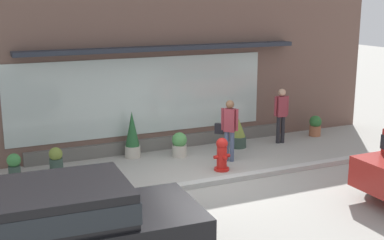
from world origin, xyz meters
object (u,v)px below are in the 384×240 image
(fire_hydrant, at_px, (222,154))
(potted_plant_corner_tall, at_px, (238,134))
(pedestrian_passerby, at_px, (281,112))
(pedestrian_with_handbag, at_px, (229,126))
(potted_plant_doorstep, at_px, (179,144))
(potted_plant_window_center, at_px, (132,135))
(parked_car_black, at_px, (60,229))
(potted_plant_near_hydrant, at_px, (14,165))
(potted_plant_by_entrance, at_px, (315,125))
(potted_plant_trailing_edge, at_px, (56,160))

(fire_hydrant, distance_m, potted_plant_corner_tall, 2.15)
(fire_hydrant, height_order, potted_plant_corner_tall, potted_plant_corner_tall)
(pedestrian_passerby, bearing_deg, potted_plant_corner_tall, 3.47)
(pedestrian_with_handbag, distance_m, potted_plant_doorstep, 1.50)
(potted_plant_window_center, bearing_deg, fire_hydrant, -49.89)
(pedestrian_with_handbag, height_order, potted_plant_doorstep, pedestrian_with_handbag)
(pedestrian_passerby, xyz_separation_m, parked_car_black, (-7.45, -5.22, -0.07))
(parked_car_black, relative_size, potted_plant_window_center, 3.30)
(potted_plant_near_hydrant, bearing_deg, parked_car_black, -88.61)
(potted_plant_by_entrance, xyz_separation_m, potted_plant_window_center, (-5.93, 0.24, 0.28))
(potted_plant_window_center, bearing_deg, potted_plant_doorstep, -21.46)
(potted_plant_trailing_edge, height_order, potted_plant_window_center, potted_plant_window_center)
(fire_hydrant, height_order, potted_plant_near_hydrant, fire_hydrant)
(potted_plant_trailing_edge, bearing_deg, potted_plant_by_entrance, 1.54)
(potted_plant_doorstep, xyz_separation_m, potted_plant_trailing_edge, (-3.31, 0.01, -0.01))
(potted_plant_near_hydrant, distance_m, potted_plant_by_entrance, 9.05)
(potted_plant_near_hydrant, bearing_deg, potted_plant_corner_tall, 0.83)
(pedestrian_with_handbag, height_order, potted_plant_by_entrance, pedestrian_with_handbag)
(pedestrian_with_handbag, relative_size, potted_plant_by_entrance, 2.55)
(pedestrian_passerby, relative_size, potted_plant_near_hydrant, 2.65)
(parked_car_black, xyz_separation_m, potted_plant_doorstep, (4.17, 5.23, -0.55))
(pedestrian_passerby, distance_m, potted_plant_doorstep, 3.34)
(fire_hydrant, relative_size, potted_plant_corner_tall, 0.99)
(potted_plant_trailing_edge, height_order, potted_plant_corner_tall, potted_plant_corner_tall)
(pedestrian_passerby, distance_m, potted_plant_trailing_edge, 6.63)
(potted_plant_doorstep, relative_size, potted_plant_by_entrance, 1.04)
(fire_hydrant, height_order, potted_plant_by_entrance, fire_hydrant)
(potted_plant_doorstep, xyz_separation_m, potted_plant_corner_tall, (1.90, 0.09, 0.06))
(pedestrian_passerby, height_order, potted_plant_near_hydrant, pedestrian_passerby)
(potted_plant_trailing_edge, bearing_deg, pedestrian_passerby, -0.14)
(potted_plant_doorstep, bearing_deg, potted_plant_by_entrance, 2.70)
(parked_car_black, height_order, potted_plant_by_entrance, parked_car_black)
(pedestrian_passerby, relative_size, potted_plant_doorstep, 2.44)
(parked_car_black, bearing_deg, potted_plant_trailing_edge, 83.44)
(pedestrian_passerby, relative_size, potted_plant_trailing_edge, 2.51)
(pedestrian_passerby, height_order, potted_plant_window_center, pedestrian_passerby)
(parked_car_black, relative_size, potted_plant_by_entrance, 6.49)
(potted_plant_doorstep, bearing_deg, pedestrian_with_handbag, -42.10)
(pedestrian_passerby, distance_m, potted_plant_window_center, 4.50)
(fire_hydrant, xyz_separation_m, parked_car_black, (-4.67, -3.70, 0.46))
(parked_car_black, distance_m, potted_plant_near_hydrant, 5.26)
(pedestrian_with_handbag, bearing_deg, potted_plant_window_center, 10.69)
(potted_plant_doorstep, distance_m, potted_plant_by_entrance, 4.76)
(potted_plant_near_hydrant, bearing_deg, fire_hydrant, -17.74)
(parked_car_black, bearing_deg, fire_hydrant, 41.12)
(potted_plant_doorstep, relative_size, potted_plant_near_hydrant, 1.09)
(pedestrian_with_handbag, xyz_separation_m, potted_plant_window_center, (-2.20, 1.38, -0.34))
(potted_plant_window_center, height_order, potted_plant_corner_tall, potted_plant_window_center)
(fire_hydrant, relative_size, potted_plant_by_entrance, 1.30)
(potted_plant_by_entrance, bearing_deg, potted_plant_trailing_edge, -178.46)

